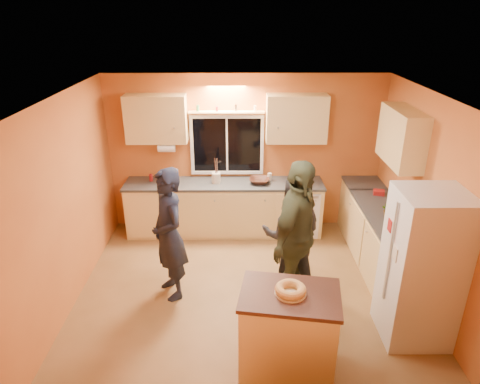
{
  "coord_description": "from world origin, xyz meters",
  "views": [
    {
      "loc": [
        -0.14,
        -4.76,
        3.54
      ],
      "look_at": [
        -0.1,
        0.4,
        1.3
      ],
      "focal_mm": 32.0,
      "sensor_mm": 36.0,
      "label": 1
    }
  ],
  "objects_px": {
    "refrigerator": "(422,268)",
    "person_right": "(297,237)",
    "person_center": "(292,236)",
    "island": "(288,331)",
    "person_left": "(169,235)"
  },
  "relations": [
    {
      "from": "person_center",
      "to": "person_right",
      "type": "bearing_deg",
      "value": 103.05
    },
    {
      "from": "refrigerator",
      "to": "person_center",
      "type": "height_order",
      "value": "refrigerator"
    },
    {
      "from": "refrigerator",
      "to": "island",
      "type": "relative_size",
      "value": 1.67
    },
    {
      "from": "island",
      "to": "person_right",
      "type": "xyz_separation_m",
      "value": [
        0.2,
        1.07,
        0.49
      ]
    },
    {
      "from": "refrigerator",
      "to": "person_left",
      "type": "bearing_deg",
      "value": 164.59
    },
    {
      "from": "refrigerator",
      "to": "person_right",
      "type": "height_order",
      "value": "person_right"
    },
    {
      "from": "person_left",
      "to": "person_center",
      "type": "height_order",
      "value": "person_left"
    },
    {
      "from": "island",
      "to": "refrigerator",
      "type": "bearing_deg",
      "value": 27.79
    },
    {
      "from": "refrigerator",
      "to": "person_right",
      "type": "bearing_deg",
      "value": 156.8
    },
    {
      "from": "refrigerator",
      "to": "island",
      "type": "xyz_separation_m",
      "value": [
        -1.51,
        -0.51,
        -0.42
      ]
    },
    {
      "from": "person_left",
      "to": "person_right",
      "type": "bearing_deg",
      "value": 53.52
    },
    {
      "from": "refrigerator",
      "to": "person_right",
      "type": "relative_size",
      "value": 0.92
    },
    {
      "from": "person_right",
      "to": "person_center",
      "type": "bearing_deg",
      "value": 32.6
    },
    {
      "from": "refrigerator",
      "to": "person_right",
      "type": "xyz_separation_m",
      "value": [
        -1.31,
        0.56,
        0.07
      ]
    },
    {
      "from": "person_left",
      "to": "person_center",
      "type": "bearing_deg",
      "value": 64.75
    }
  ]
}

